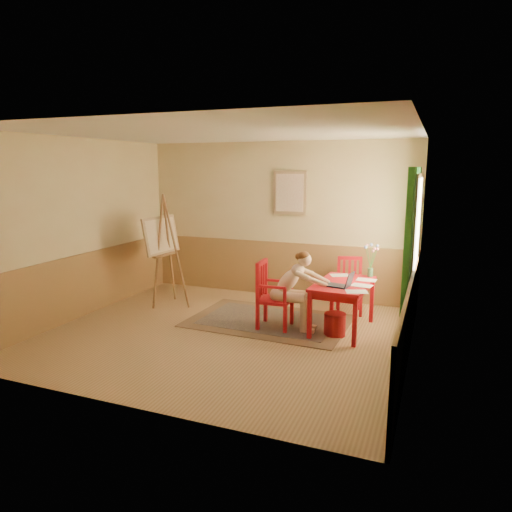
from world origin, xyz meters
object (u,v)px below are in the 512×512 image
at_px(table, 343,289).
at_px(chair_left, 272,295).
at_px(chair_back, 349,285).
at_px(laptop, 341,284).
at_px(easel, 163,240).
at_px(figure, 294,287).

distance_m(table, chair_left, 1.04).
relative_size(chair_back, laptop, 2.24).
bearing_deg(chair_back, laptop, -85.67).
relative_size(table, easel, 0.65).
xyz_separation_m(figure, easel, (-2.47, 0.46, 0.48)).
bearing_deg(chair_left, laptop, 0.33).
xyz_separation_m(table, laptop, (0.02, -0.26, 0.13)).
bearing_deg(figure, table, 19.61).
bearing_deg(chair_left, chair_back, 52.05).
distance_m(table, chair_back, 0.94).
bearing_deg(laptop, easel, 171.41).
distance_m(chair_left, chair_back, 1.51).
xyz_separation_m(chair_left, figure, (0.32, 0.02, 0.15)).
bearing_deg(figure, chair_left, -175.79).
xyz_separation_m(chair_back, easel, (-3.07, -0.70, 0.68)).
height_order(chair_left, easel, easel).
xyz_separation_m(table, chair_left, (-0.99, -0.26, -0.13)).
relative_size(chair_left, chair_back, 1.11).
bearing_deg(laptop, chair_left, -179.67).
bearing_deg(chair_left, easel, 167.31).
distance_m(table, easel, 3.18).
height_order(table, laptop, laptop).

